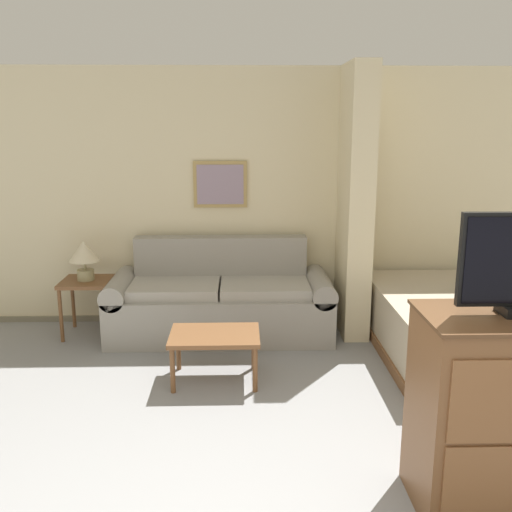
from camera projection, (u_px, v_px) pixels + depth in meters
name	position (u px, v px, depth m)	size (l,w,h in m)	color
wall_back	(239.00, 198.00, 5.87)	(7.14, 0.16, 2.60)	beige
wall_partition_pillar	(355.00, 203.00, 5.51)	(0.24, 0.69, 2.60)	beige
couch	(221.00, 301.00, 5.62)	(2.18, 0.84, 0.93)	gray
coffee_table	(215.00, 339.00, 4.59)	(0.72, 0.51, 0.40)	brown
side_table	(87.00, 289.00, 5.58)	(0.47, 0.47, 0.56)	brown
table_lamp	(84.00, 254.00, 5.50)	(0.30, 0.30, 0.39)	tan
tv_dresser	(512.00, 413.00, 3.03)	(1.03, 0.56, 1.10)	brown
bed	(476.00, 325.00, 5.12)	(1.73, 1.94, 0.56)	brown
backpack	(485.00, 279.00, 4.81)	(0.30, 0.25, 0.41)	black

